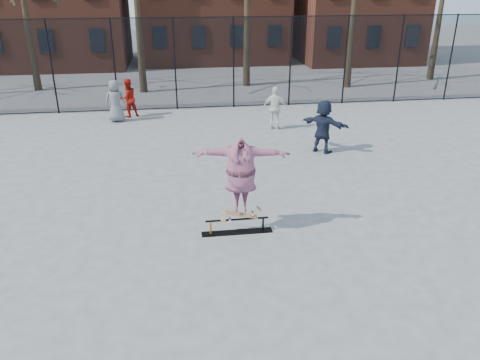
{
  "coord_description": "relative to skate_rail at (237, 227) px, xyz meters",
  "views": [
    {
      "loc": [
        -1.45,
        -8.06,
        5.47
      ],
      "look_at": [
        -0.12,
        1.5,
        1.31
      ],
      "focal_mm": 35.0,
      "sensor_mm": 36.0,
      "label": 1
    }
  ],
  "objects": [
    {
      "name": "ground",
      "position": [
        0.19,
        -1.43,
        -0.14
      ],
      "size": [
        100.0,
        100.0,
        0.0
      ],
      "primitive_type": "plane",
      "color": "slate"
    },
    {
      "name": "skate_rail",
      "position": [
        0.0,
        0.0,
        0.0
      ],
      "size": [
        1.66,
        0.25,
        0.37
      ],
      "color": "black",
      "rests_on": "ground"
    },
    {
      "name": "skateboard",
      "position": [
        0.09,
        0.0,
        0.27
      ],
      "size": [
        0.85,
        0.2,
        0.1
      ],
      "primitive_type": null,
      "color": "#9E713F",
      "rests_on": "skate_rail"
    },
    {
      "name": "skater",
      "position": [
        0.09,
        0.0,
        1.2
      ],
      "size": [
        2.22,
        0.87,
        1.76
      ],
      "primitive_type": "imported",
      "rotation": [
        0.0,
        0.0,
        -0.13
      ],
      "color": "#42398F",
      "rests_on": "skateboard"
    },
    {
      "name": "bystander_grey",
      "position": [
        -3.71,
        9.9,
        0.72
      ],
      "size": [
        0.85,
        0.56,
        1.73
      ],
      "primitive_type": "imported",
      "rotation": [
        0.0,
        0.0,
        3.16
      ],
      "color": "slate",
      "rests_on": "ground"
    },
    {
      "name": "bystander_red",
      "position": [
        -3.26,
        10.57,
        0.66
      ],
      "size": [
        0.99,
        0.92,
        1.62
      ],
      "primitive_type": "imported",
      "rotation": [
        0.0,
        0.0,
        3.66
      ],
      "color": "#B3160F",
      "rests_on": "ground"
    },
    {
      "name": "bystander_white",
      "position": [
        2.56,
        7.93,
        0.7
      ],
      "size": [
        1.06,
        0.71,
        1.68
      ],
      "primitive_type": "imported",
      "rotation": [
        0.0,
        0.0,
        2.81
      ],
      "color": "silver",
      "rests_on": "ground"
    },
    {
      "name": "bystander_navy",
      "position": [
        3.61,
        5.11,
        0.76
      ],
      "size": [
        1.6,
        1.53,
        1.81
      ],
      "primitive_type": "imported",
      "rotation": [
        0.0,
        0.0,
        2.4
      ],
      "color": "#1B2337",
      "rests_on": "ground"
    },
    {
      "name": "fence",
      "position": [
        0.18,
        11.57,
        1.91
      ],
      "size": [
        34.03,
        0.07,
        4.0
      ],
      "color": "black",
      "rests_on": "ground"
    }
  ]
}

